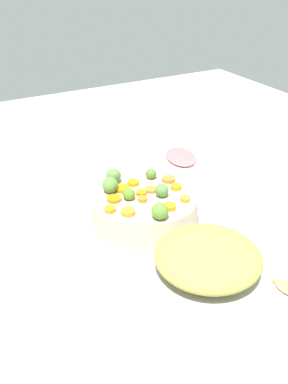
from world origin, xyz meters
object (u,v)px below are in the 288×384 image
object	(u,v)px
casserole_dish	(254,163)
ham_plate	(171,159)
wooden_spoon	(267,277)
metal_pot	(204,299)
serving_bowl_carrots	(144,209)

from	to	relation	value
casserole_dish	ham_plate	world-z (taller)	casserole_dish
wooden_spoon	casserole_dish	size ratio (longest dim) A/B	1.30
metal_pot	wooden_spoon	bearing A→B (deg)	-78.35
metal_pot	ham_plate	size ratio (longest dim) A/B	0.86
metal_pot	ham_plate	distance (m)	0.76
serving_bowl_carrots	ham_plate	bearing A→B (deg)	-42.70
serving_bowl_carrots	wooden_spoon	size ratio (longest dim) A/B	1.03
ham_plate	metal_pot	bearing A→B (deg)	152.74
metal_pot	casserole_dish	xyz separation A→B (m)	(0.44, -0.51, -0.02)
wooden_spoon	ham_plate	world-z (taller)	same
serving_bowl_carrots	casserole_dish	bearing A→B (deg)	-82.61
serving_bowl_carrots	ham_plate	xyz separation A→B (m)	(0.29, -0.27, -0.04)
metal_pot	wooden_spoon	distance (m)	0.23
serving_bowl_carrots	casserole_dish	world-z (taller)	casserole_dish
casserole_dish	ham_plate	xyz separation A→B (m)	(0.23, 0.17, -0.05)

